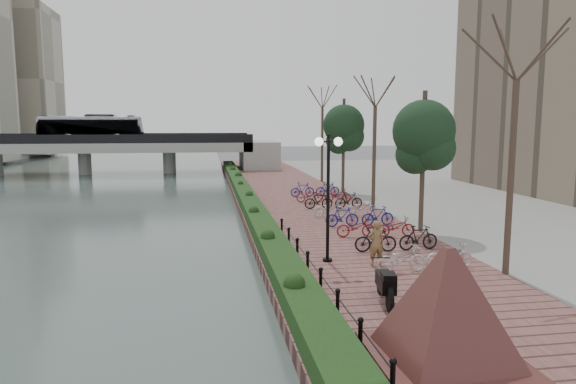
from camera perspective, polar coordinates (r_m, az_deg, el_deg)
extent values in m
plane|color=#59595B|center=(14.62, -1.03, -14.53)|extent=(220.00, 220.00, 0.00)
cube|color=#3E4E48|center=(40.96, -27.61, -0.97)|extent=(30.00, 130.00, 0.02)
cube|color=brown|center=(31.90, 1.72, -1.88)|extent=(8.00, 75.00, 0.50)
cube|color=gray|center=(38.23, 26.01, -1.07)|extent=(24.00, 75.00, 0.50)
cube|color=black|center=(33.83, -4.73, -0.41)|extent=(1.10, 56.00, 0.60)
cylinder|color=black|center=(10.16, 11.54, -19.86)|extent=(0.10, 0.10, 0.70)
cylinder|color=black|center=(11.86, 8.04, -15.59)|extent=(0.10, 0.10, 0.70)
cylinder|color=black|center=(13.65, 5.53, -12.38)|extent=(0.10, 0.10, 0.70)
cylinder|color=black|center=(15.49, 3.65, -9.90)|extent=(0.10, 0.10, 0.70)
cylinder|color=black|center=(17.37, 2.20, -7.95)|extent=(0.10, 0.10, 0.70)
cylinder|color=black|center=(19.27, 1.04, -6.38)|extent=(0.10, 0.10, 0.70)
cylinder|color=black|center=(21.19, 0.09, -5.09)|extent=(0.10, 0.10, 0.70)
cylinder|color=black|center=(23.12, -0.69, -4.01)|extent=(0.10, 0.10, 0.70)
cube|color=#4C2022|center=(11.83, 17.00, -17.30)|extent=(3.03, 3.03, 0.18)
pyramid|color=#4C2022|center=(11.37, 17.25, -11.58)|extent=(4.78, 4.78, 2.32)
cylinder|color=black|center=(18.57, 4.47, -0.77)|extent=(0.12, 0.12, 4.62)
cylinder|color=black|center=(18.38, 4.53, 5.59)|extent=(0.70, 0.06, 0.06)
sphere|color=white|center=(18.31, 3.46, 5.59)|extent=(0.32, 0.32, 0.32)
sphere|color=white|center=(18.47, 5.59, 5.59)|extent=(0.32, 0.32, 0.32)
imported|color=brown|center=(18.52, 9.76, -5.60)|extent=(0.61, 0.42, 1.62)
imported|color=#BAB9BE|center=(18.07, 12.39, -7.18)|extent=(0.60, 1.71, 0.90)
imported|color=black|center=(20.43, 9.73, -5.25)|extent=(0.47, 1.66, 1.00)
imported|color=maroon|center=(22.86, 7.64, -3.96)|extent=(0.60, 1.71, 0.90)
imported|color=navy|center=(25.30, 5.96, -2.69)|extent=(0.47, 1.66, 1.00)
imported|color=#BAB9BE|center=(27.79, 4.58, -1.85)|extent=(0.60, 1.71, 0.90)
imported|color=black|center=(30.29, 3.43, -0.96)|extent=(0.47, 1.66, 1.00)
imported|color=maroon|center=(32.81, 2.45, -0.38)|extent=(0.60, 1.72, 0.90)
imported|color=navy|center=(35.33, 1.62, 0.28)|extent=(0.47, 1.66, 1.00)
imported|color=#BAB9BE|center=(18.79, 17.55, -6.79)|extent=(0.60, 1.71, 0.90)
imported|color=black|center=(21.06, 14.40, -4.99)|extent=(0.47, 1.66, 1.00)
imported|color=maroon|center=(23.43, 11.87, -3.77)|extent=(0.60, 1.71, 0.90)
imported|color=navy|center=(25.82, 9.83, -2.55)|extent=(0.47, 1.66, 1.00)
imported|color=#BAB9BE|center=(28.27, 8.13, -1.74)|extent=(0.60, 1.71, 0.90)
imported|color=black|center=(30.72, 6.71, -0.88)|extent=(0.47, 1.66, 1.00)
imported|color=maroon|center=(33.21, 5.50, -0.31)|extent=(0.60, 1.72, 0.90)
imported|color=navy|center=(35.71, 4.46, 0.34)|extent=(0.47, 1.66, 1.00)
cube|color=gray|center=(59.92, -21.73, 4.68)|extent=(36.00, 8.00, 1.00)
cube|color=black|center=(56.09, -22.65, 5.44)|extent=(36.00, 0.15, 0.90)
cube|color=black|center=(63.70, -21.01, 5.71)|extent=(36.00, 0.15, 0.90)
cylinder|color=gray|center=(60.02, -21.65, 3.01)|extent=(1.40, 1.40, 2.50)
cylinder|color=gray|center=(58.71, -13.04, 3.26)|extent=(1.40, 1.40, 2.50)
imported|color=silver|center=(59.68, -21.00, 6.63)|extent=(2.52, 10.77, 3.00)
cube|color=#B2A994|center=(98.71, -27.90, 10.81)|extent=(12.00, 12.00, 24.00)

